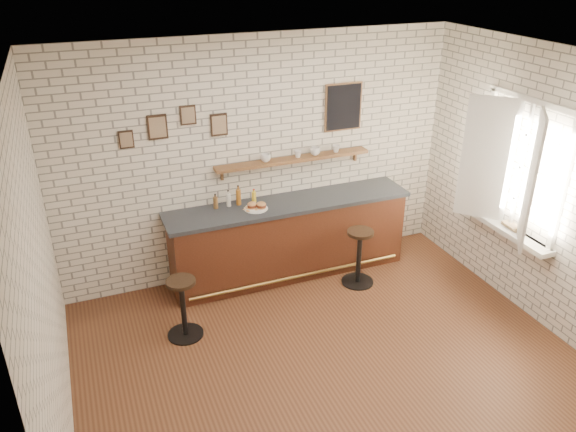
{
  "coord_description": "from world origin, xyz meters",
  "views": [
    {
      "loc": [
        -2.09,
        -4.14,
        3.87
      ],
      "look_at": [
        -0.07,
        0.9,
        1.24
      ],
      "focal_mm": 35.0,
      "sensor_mm": 36.0,
      "label": 1
    }
  ],
  "objects_px": {
    "shelf_cup_a": "(266,158)",
    "bitters_bottle_amber": "(239,197)",
    "shelf_cup_c": "(315,151)",
    "book_upper": "(507,226)",
    "condiment_bottle_yellow": "(254,197)",
    "shelf_cup_b": "(298,154)",
    "ciabatta_sandwich": "(257,205)",
    "book_lower": "(508,228)",
    "bar_stool_right": "(359,255)",
    "bitters_bottle_brown": "(216,202)",
    "shelf_cup_d": "(336,149)",
    "bitters_bottle_white": "(229,200)",
    "sandwich_plate": "(256,209)",
    "bar_stool_left": "(183,306)",
    "bar_counter": "(289,238)"
  },
  "relations": [
    {
      "from": "bitters_bottle_brown",
      "to": "bar_stool_left",
      "type": "bearing_deg",
      "value": -124.62
    },
    {
      "from": "bitters_bottle_white",
      "to": "shelf_cup_d",
      "type": "xyz_separation_m",
      "value": [
        1.44,
        0.04,
        0.45
      ]
    },
    {
      "from": "shelf_cup_a",
      "to": "book_upper",
      "type": "relative_size",
      "value": 0.56
    },
    {
      "from": "bar_stool_right",
      "to": "bitters_bottle_amber",
      "type": "bearing_deg",
      "value": 151.63
    },
    {
      "from": "shelf_cup_b",
      "to": "book_lower",
      "type": "relative_size",
      "value": 0.38
    },
    {
      "from": "sandwich_plate",
      "to": "book_upper",
      "type": "distance_m",
      "value": 2.92
    },
    {
      "from": "bar_stool_right",
      "to": "book_upper",
      "type": "relative_size",
      "value": 3.37
    },
    {
      "from": "bar_counter",
      "to": "shelf_cup_b",
      "type": "xyz_separation_m",
      "value": [
        0.19,
        0.2,
        1.04
      ]
    },
    {
      "from": "bar_counter",
      "to": "bitters_bottle_white",
      "type": "height_order",
      "value": "bitters_bottle_white"
    },
    {
      "from": "shelf_cup_d",
      "to": "ciabatta_sandwich",
      "type": "bearing_deg",
      "value": -171.08
    },
    {
      "from": "book_lower",
      "to": "ciabatta_sandwich",
      "type": "bearing_deg",
      "value": 153.53
    },
    {
      "from": "bitters_bottle_brown",
      "to": "sandwich_plate",
      "type": "bearing_deg",
      "value": -24.77
    },
    {
      "from": "bitters_bottle_white",
      "to": "shelf_cup_b",
      "type": "distance_m",
      "value": 1.03
    },
    {
      "from": "bitters_bottle_white",
      "to": "book_lower",
      "type": "relative_size",
      "value": 0.83
    },
    {
      "from": "condiment_bottle_yellow",
      "to": "shelf_cup_b",
      "type": "relative_size",
      "value": 1.83
    },
    {
      "from": "shelf_cup_b",
      "to": "shelf_cup_c",
      "type": "relative_size",
      "value": 0.73
    },
    {
      "from": "shelf_cup_b",
      "to": "book_lower",
      "type": "distance_m",
      "value": 2.61
    },
    {
      "from": "sandwich_plate",
      "to": "bar_stool_left",
      "type": "relative_size",
      "value": 0.4
    },
    {
      "from": "shelf_cup_b",
      "to": "shelf_cup_c",
      "type": "xyz_separation_m",
      "value": [
        0.23,
        0.0,
        0.01
      ]
    },
    {
      "from": "book_lower",
      "to": "shelf_cup_d",
      "type": "bearing_deg",
      "value": 132.68
    },
    {
      "from": "ciabatta_sandwich",
      "to": "shelf_cup_a",
      "type": "height_order",
      "value": "shelf_cup_a"
    },
    {
      "from": "bitters_bottle_white",
      "to": "bar_stool_left",
      "type": "distance_m",
      "value": 1.45
    },
    {
      "from": "ciabatta_sandwich",
      "to": "bar_stool_left",
      "type": "distance_m",
      "value": 1.5
    },
    {
      "from": "bar_stool_left",
      "to": "book_upper",
      "type": "distance_m",
      "value": 3.77
    },
    {
      "from": "shelf_cup_c",
      "to": "book_upper",
      "type": "height_order",
      "value": "shelf_cup_c"
    },
    {
      "from": "bitters_bottle_brown",
      "to": "ciabatta_sandwich",
      "type": "bearing_deg",
      "value": -24.27
    },
    {
      "from": "shelf_cup_c",
      "to": "book_upper",
      "type": "relative_size",
      "value": 0.59
    },
    {
      "from": "bitters_bottle_brown",
      "to": "shelf_cup_d",
      "type": "height_order",
      "value": "shelf_cup_d"
    },
    {
      "from": "ciabatta_sandwich",
      "to": "bar_stool_right",
      "type": "bearing_deg",
      "value": -23.75
    },
    {
      "from": "ciabatta_sandwich",
      "to": "bar_stool_left",
      "type": "bearing_deg",
      "value": -145.82
    },
    {
      "from": "bitters_bottle_amber",
      "to": "shelf_cup_c",
      "type": "distance_m",
      "value": 1.12
    },
    {
      "from": "bitters_bottle_brown",
      "to": "bar_counter",
      "type": "bearing_deg",
      "value": -10.3
    },
    {
      "from": "bitters_bottle_amber",
      "to": "shelf_cup_c",
      "type": "relative_size",
      "value": 1.97
    },
    {
      "from": "bar_stool_right",
      "to": "shelf_cup_a",
      "type": "xyz_separation_m",
      "value": [
        -0.94,
        0.75,
        1.16
      ]
    },
    {
      "from": "shelf_cup_a",
      "to": "bitters_bottle_amber",
      "type": "bearing_deg",
      "value": 155.63
    },
    {
      "from": "shelf_cup_d",
      "to": "shelf_cup_b",
      "type": "bearing_deg",
      "value": 177.1
    },
    {
      "from": "condiment_bottle_yellow",
      "to": "book_lower",
      "type": "xyz_separation_m",
      "value": [
        2.52,
        -1.62,
        -0.14
      ]
    },
    {
      "from": "bar_stool_right",
      "to": "shelf_cup_d",
      "type": "height_order",
      "value": "shelf_cup_d"
    },
    {
      "from": "sandwich_plate",
      "to": "bar_stool_right",
      "type": "xyz_separation_m",
      "value": [
        1.16,
        -0.51,
        -0.62
      ]
    },
    {
      "from": "ciabatta_sandwich",
      "to": "shelf_cup_d",
      "type": "height_order",
      "value": "shelf_cup_d"
    },
    {
      "from": "shelf_cup_c",
      "to": "bar_stool_right",
      "type": "bearing_deg",
      "value": -125.55
    },
    {
      "from": "bitters_bottle_white",
      "to": "book_upper",
      "type": "xyz_separation_m",
      "value": [
        2.84,
        -1.6,
        -0.13
      ]
    },
    {
      "from": "bar_stool_left",
      "to": "bar_stool_right",
      "type": "relative_size",
      "value": 0.96
    },
    {
      "from": "bitters_bottle_amber",
      "to": "shelf_cup_b",
      "type": "height_order",
      "value": "shelf_cup_b"
    },
    {
      "from": "sandwich_plate",
      "to": "shelf_cup_b",
      "type": "bearing_deg",
      "value": 20.6
    },
    {
      "from": "condiment_bottle_yellow",
      "to": "book_upper",
      "type": "distance_m",
      "value": 2.99
    },
    {
      "from": "bar_stool_right",
      "to": "book_lower",
      "type": "bearing_deg",
      "value": -32.97
    },
    {
      "from": "bar_stool_right",
      "to": "book_lower",
      "type": "distance_m",
      "value": 1.76
    },
    {
      "from": "book_lower",
      "to": "shelf_cup_c",
      "type": "bearing_deg",
      "value": 138.05
    },
    {
      "from": "ciabatta_sandwich",
      "to": "bitters_bottle_amber",
      "type": "relative_size",
      "value": 0.97
    }
  ]
}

